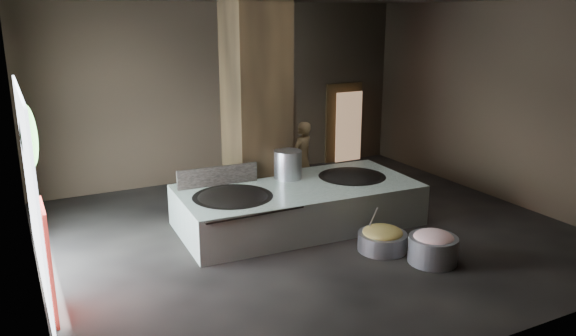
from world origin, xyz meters
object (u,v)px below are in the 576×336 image
cook (302,159)px  meat_basin (433,250)px  stock_pot (288,165)px  wok_right (352,180)px  veg_basin (382,242)px  hearth_platform (298,205)px  wok_left (233,201)px

cook → meat_basin: cook is taller
meat_basin → cook: bearing=92.9°
stock_pot → meat_basin: stock_pot is taller
wok_right → stock_pot: size_ratio=2.25×
meat_basin → veg_basin: bearing=120.2°
wok_right → stock_pot: 1.44m
wok_right → veg_basin: size_ratio=1.57×
hearth_platform → wok_right: bearing=4.7°
wok_left → veg_basin: size_ratio=1.69×
hearth_platform → stock_pot: bearing=87.4°
cook → veg_basin: 3.66m
veg_basin → meat_basin: bearing=-59.8°
hearth_platform → wok_left: bearing=-175.4°
wok_left → hearth_platform: bearing=2.0°
veg_basin → stock_pot: bearing=106.3°
wok_left → wok_right: bearing=2.0°
stock_pot → veg_basin: size_ratio=0.70×
cook → veg_basin: size_ratio=1.97×
cook → wok_left: bearing=10.2°
hearth_platform → stock_pot: stock_pot is taller
wok_left → cook: 3.02m
veg_basin → hearth_platform: bearing=112.0°
wok_left → meat_basin: (2.69, -2.65, -0.51)m
veg_basin → wok_left: bearing=140.4°
wok_right → cook: 1.69m
hearth_platform → veg_basin: size_ratio=5.36×
cook → veg_basin: (-0.26, -3.58, -0.72)m
stock_pot → wok_left: bearing=-158.2°
wok_left → meat_basin: 3.81m
meat_basin → stock_pot: bearing=110.1°
hearth_platform → stock_pot: size_ratio=7.67×
wok_right → meat_basin: (-0.11, -2.75, -0.51)m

